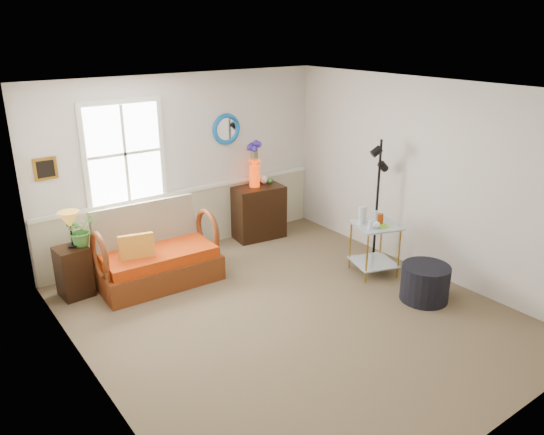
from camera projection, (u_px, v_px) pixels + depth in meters
floor at (291, 315)px, 6.25m from camera, size 4.50×5.00×0.01m
ceiling at (294, 90)px, 5.36m from camera, size 4.50×5.00×0.01m
walls at (292, 211)px, 5.81m from camera, size 4.51×5.01×2.60m
wainscot at (189, 220)px, 7.97m from camera, size 4.46×0.02×0.90m
chair_rail at (188, 190)px, 7.80m from camera, size 4.46×0.04×0.06m
window at (125, 154)px, 7.07m from camera, size 1.14×0.06×1.44m
picture at (45, 169)px, 6.53m from camera, size 0.28×0.03×0.28m
mirror at (226, 129)px, 7.92m from camera, size 0.47×0.07×0.47m
loveseat at (156, 247)px, 6.89m from camera, size 1.58×0.93×1.01m
throw_pillow at (137, 251)px, 6.65m from camera, size 0.45×0.21×0.43m
lamp_stand at (74, 272)px, 6.60m from camera, size 0.39×0.39×0.65m
table_lamp at (71, 230)px, 6.42m from camera, size 0.26×0.26×0.46m
potted_plant at (81, 233)px, 6.52m from camera, size 0.49×0.51×0.31m
cabinet at (258, 212)px, 8.42m from camera, size 0.84×0.60×0.84m
flower_vase at (254, 164)px, 8.16m from camera, size 0.24×0.24×0.70m
side_table at (374, 249)px, 7.18m from camera, size 0.71×0.71×0.71m
tabletop_items at (373, 216)px, 7.03m from camera, size 0.40×0.40×0.24m
floor_lamp at (377, 201)px, 7.44m from camera, size 0.33×0.33×1.76m
ottoman at (425, 283)px, 6.53m from camera, size 0.61×0.61×0.45m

